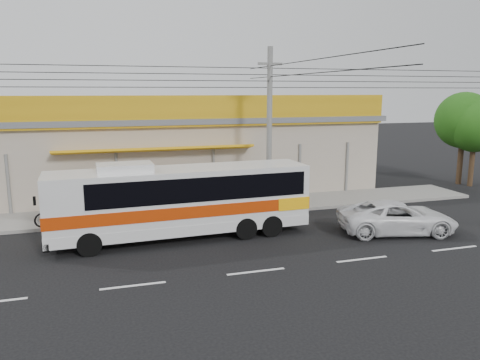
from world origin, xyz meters
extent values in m
plane|color=black|center=(0.00, 0.00, 0.00)|extent=(120.00, 120.00, 0.00)
cube|color=gray|center=(0.00, 6.00, 0.07)|extent=(30.00, 3.20, 0.15)
cube|color=#A99A88|center=(0.00, 11.60, 2.10)|extent=(22.00, 8.00, 4.20)
cube|color=#595B61|center=(0.00, 11.60, 4.35)|extent=(22.60, 8.60, 0.30)
cube|color=gold|center=(0.00, 7.48, 4.90)|extent=(22.00, 0.24, 1.60)
cube|color=red|center=(-2.00, 7.45, 4.90)|extent=(9.00, 0.10, 1.20)
cube|color=#146712|center=(6.50, 7.45, 4.90)|extent=(2.40, 0.10, 1.10)
cube|color=navy|center=(9.20, 7.45, 4.90)|extent=(2.20, 0.10, 1.10)
cube|color=red|center=(-9.00, 7.45, 4.90)|extent=(3.00, 0.10, 1.10)
cube|color=#E1A00C|center=(-2.00, 7.30, 3.00)|extent=(10.00, 1.20, 0.37)
cube|color=silver|center=(-1.73, 1.80, 1.64)|extent=(10.42, 2.56, 2.50)
cube|color=#BD3308|center=(-1.73, 1.80, 1.34)|extent=(10.47, 2.60, 0.47)
cube|color=#FEB00D|center=(2.75, 1.97, 1.34)|extent=(1.47, 2.27, 0.52)
cube|color=black|center=(-1.12, 1.82, 2.20)|extent=(8.70, 2.53, 0.95)
cube|color=black|center=(-6.83, 1.59, 2.03)|extent=(0.21, 1.90, 1.29)
cube|color=silver|center=(-3.88, 1.71, 3.04)|extent=(2.12, 1.29, 0.31)
cylinder|color=black|center=(-5.31, 0.68, 0.45)|extent=(0.91, 0.31, 0.90)
cylinder|color=black|center=(-5.38, 2.63, 0.45)|extent=(0.91, 0.31, 0.90)
cylinder|color=black|center=(1.84, 0.96, 0.45)|extent=(0.91, 0.31, 0.90)
cylinder|color=black|center=(1.77, 2.91, 0.45)|extent=(0.91, 0.31, 0.90)
imported|color=black|center=(-6.82, 4.70, 0.65)|extent=(1.72, 0.95, 1.00)
imported|color=white|center=(7.11, -0.10, 0.68)|extent=(5.25, 3.29, 1.35)
cylinder|color=slate|center=(3.13, 4.81, 3.98)|extent=(0.26, 0.26, 7.97)
cube|color=slate|center=(3.13, 4.81, 7.17)|extent=(1.20, 0.12, 0.12)
cylinder|color=#322114|center=(17.57, 7.14, 1.39)|extent=(0.31, 0.31, 2.78)
sphere|color=#17480F|center=(17.57, 7.14, 3.82)|extent=(3.30, 3.30, 3.30)
cylinder|color=#322114|center=(17.37, 7.91, 1.49)|extent=(0.34, 0.34, 2.98)
sphere|color=#17480F|center=(17.37, 7.91, 4.10)|extent=(3.54, 3.54, 3.54)
sphere|color=#17480F|center=(17.93, 7.63, 3.54)|extent=(2.24, 2.24, 2.24)
camera|label=1|loc=(-4.76, -16.42, 5.91)|focal=35.00mm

